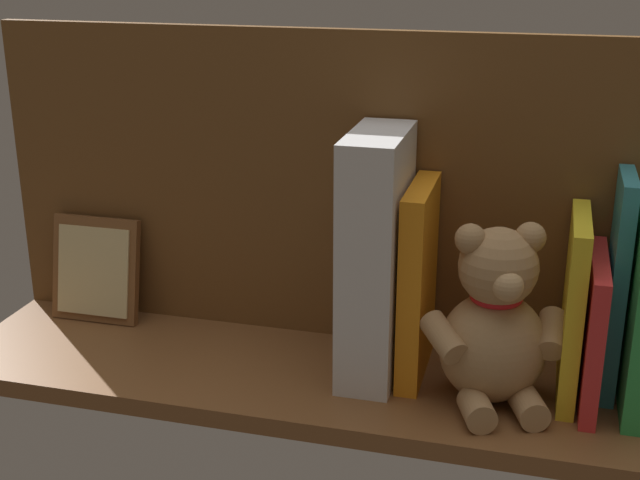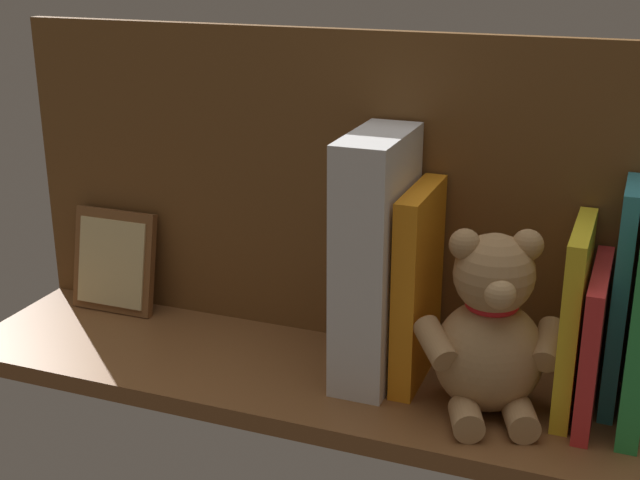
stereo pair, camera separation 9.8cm
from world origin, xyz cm
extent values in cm
cube|color=brown|center=(0.00, 0.00, -1.10)|extent=(89.94, 25.01, 2.20)
cube|color=brown|center=(0.00, -10.25, 19.50)|extent=(89.94, 1.50, 39.00)
cube|color=green|center=(-35.19, -1.57, 11.27)|extent=(2.24, 15.06, 22.54)
cube|color=teal|center=(-32.83, -4.15, 12.64)|extent=(1.66, 9.90, 25.28)
cube|color=red|center=(-30.69, -1.35, 8.31)|extent=(1.78, 15.51, 16.63)
cube|color=yellow|center=(-28.43, -2.12, 10.44)|extent=(1.92, 13.96, 20.87)
ellipsoid|color=tan|center=(-20.19, 1.64, 6.28)|extent=(14.83, 14.07, 12.56)
sphere|color=tan|center=(-20.19, 1.64, 15.80)|extent=(8.63, 8.63, 8.63)
sphere|color=tan|center=(-23.24, 0.55, 19.04)|extent=(3.34, 3.34, 3.34)
sphere|color=tan|center=(-17.14, 2.73, 19.04)|extent=(3.34, 3.34, 3.34)
sphere|color=tan|center=(-21.43, 5.09, 15.15)|extent=(3.34, 3.34, 3.34)
cylinder|color=tan|center=(-26.34, 1.11, 8.48)|extent=(2.98, 6.19, 4.65)
cylinder|color=tan|center=(-15.10, 5.12, 8.48)|extent=(6.20, 6.63, 4.65)
cylinder|color=tan|center=(-24.65, 5.71, 1.67)|extent=(4.73, 5.56, 3.34)
cylinder|color=tan|center=(-19.33, 7.61, 1.67)|extent=(4.73, 5.56, 3.34)
torus|color=red|center=(-20.19, 1.64, 12.36)|extent=(7.32, 7.32, 0.98)
cube|color=orange|center=(-11.05, -2.43, 11.51)|extent=(2.63, 13.35, 23.01)
cube|color=silver|center=(-6.18, -1.55, 14.50)|extent=(6.27, 14.91, 29.00)
cube|color=brown|center=(33.00, -6.78, 6.90)|extent=(12.21, 4.21, 14.06)
cube|color=beige|center=(33.00, -6.06, 6.90)|extent=(10.26, 2.91, 11.67)
camera|label=1|loc=(-24.09, 89.62, 49.29)|focal=48.52mm
camera|label=2|loc=(-33.44, 86.57, 49.29)|focal=48.52mm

